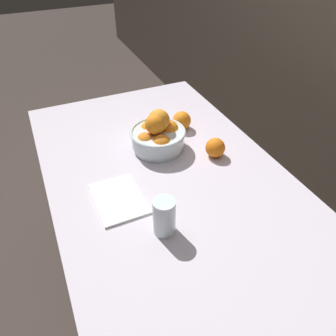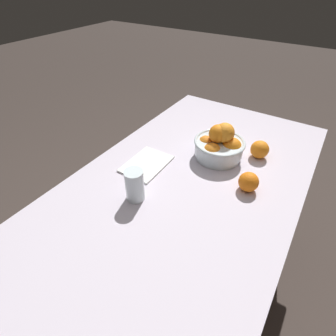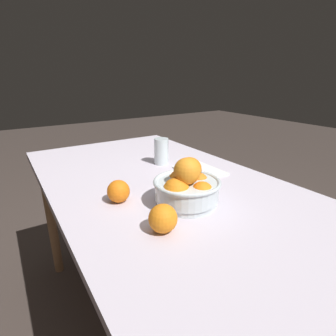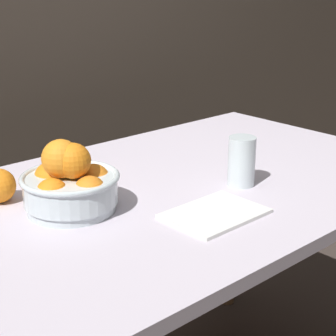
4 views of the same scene
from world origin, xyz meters
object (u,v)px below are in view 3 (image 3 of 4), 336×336
(orange_loose_front, at_px, (163,218))
(juice_glass, at_px, (161,152))
(orange_loose_near_bowl, at_px, (118,191))
(fruit_bowl, at_px, (187,187))

(orange_loose_front, bearing_deg, juice_glass, -30.91)
(juice_glass, relative_size, orange_loose_near_bowl, 1.63)
(juice_glass, height_order, orange_loose_front, juice_glass)
(fruit_bowl, bearing_deg, juice_glass, -20.09)
(orange_loose_near_bowl, bearing_deg, fruit_bowl, -126.58)
(fruit_bowl, bearing_deg, orange_loose_near_bowl, 53.42)
(juice_glass, relative_size, orange_loose_front, 1.55)
(juice_glass, distance_m, orange_loose_front, 0.57)
(fruit_bowl, distance_m, juice_glass, 0.42)
(orange_loose_near_bowl, distance_m, orange_loose_front, 0.23)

